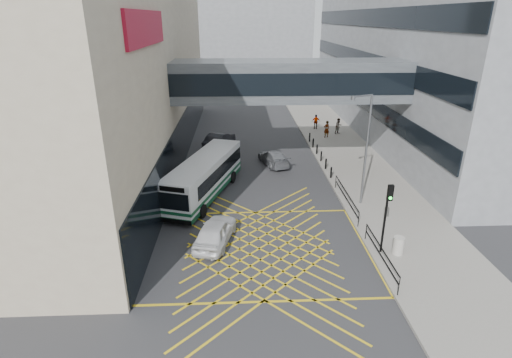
{
  "coord_description": "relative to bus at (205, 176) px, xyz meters",
  "views": [
    {
      "loc": [
        -1.06,
        -19.2,
        12.05
      ],
      "look_at": [
        0.0,
        4.0,
        2.6
      ],
      "focal_mm": 28.0,
      "sensor_mm": 36.0,
      "label": 1
    }
  ],
  "objects": [
    {
      "name": "street_lamp",
      "position": [
        10.63,
        -2.27,
        2.9
      ],
      "size": [
        1.62,
        0.88,
        7.46
      ],
      "rotation": [
        0.0,
        0.0,
        0.42
      ],
      "color": "slate",
      "rests_on": "pavement"
    },
    {
      "name": "pedestrian_c",
      "position": [
        11.3,
        17.45,
        -0.52
      ],
      "size": [
        1.02,
        0.57,
        1.65
      ],
      "primitive_type": "imported",
      "rotation": [
        0.0,
        0.0,
        3.03
      ],
      "color": "gray",
      "rests_on": "pavement"
    },
    {
      "name": "box_junction",
      "position": [
        3.5,
        -7.49,
        -1.5
      ],
      "size": [
        12.0,
        9.0,
        0.01
      ],
      "color": "gold",
      "rests_on": "ground"
    },
    {
      "name": "kerb_railings",
      "position": [
        9.65,
        -5.71,
        -0.62
      ],
      "size": [
        0.05,
        12.54,
        1.0
      ],
      "color": "black",
      "rests_on": "pavement"
    },
    {
      "name": "traffic_light",
      "position": [
        10.11,
        -8.43,
        1.29
      ],
      "size": [
        0.28,
        0.46,
        4.04
      ],
      "rotation": [
        0.0,
        0.0,
        0.02
      ],
      "color": "black",
      "rests_on": "pavement"
    },
    {
      "name": "pavement",
      "position": [
        12.5,
        7.51,
        -1.42
      ],
      "size": [
        6.0,
        54.0,
        0.16
      ],
      "primitive_type": "cube",
      "color": "gray",
      "rests_on": "ground"
    },
    {
      "name": "pedestrian_b",
      "position": [
        13.4,
        15.35,
        -0.49
      ],
      "size": [
        0.96,
        0.82,
        1.7
      ],
      "primitive_type": "imported",
      "rotation": [
        0.0,
        0.0,
        0.5
      ],
      "color": "gray",
      "rests_on": "pavement"
    },
    {
      "name": "car_white",
      "position": [
        1.03,
        -6.72,
        -0.77
      ],
      "size": [
        2.92,
        4.92,
        1.47
      ],
      "primitive_type": "imported",
      "rotation": [
        0.0,
        0.0,
        2.9
      ],
      "color": "silver",
      "rests_on": "ground"
    },
    {
      "name": "building_far",
      "position": [
        1.5,
        52.51,
        7.5
      ],
      "size": [
        28.0,
        16.0,
        18.0
      ],
      "primitive_type": "cube",
      "color": "gray",
      "rests_on": "ground"
    },
    {
      "name": "litter_bin",
      "position": [
        10.94,
        -8.57,
        -0.84
      ],
      "size": [
        0.58,
        0.58,
        1.0
      ],
      "primitive_type": "cylinder",
      "color": "#ADA89E",
      "rests_on": "pavement"
    },
    {
      "name": "building_whsmith",
      "position": [
        -14.48,
        8.51,
        6.49
      ],
      "size": [
        24.17,
        42.0,
        16.0
      ],
      "color": "#BAAB90",
      "rests_on": "ground"
    },
    {
      "name": "ground",
      "position": [
        3.5,
        -7.49,
        -1.5
      ],
      "size": [
        120.0,
        120.0,
        0.0
      ],
      "primitive_type": "plane",
      "color": "#333335"
    },
    {
      "name": "skybridge",
      "position": [
        6.5,
        4.51,
        6.0
      ],
      "size": [
        20.0,
        4.1,
        3.0
      ],
      "color": "#494E54",
      "rests_on": "ground"
    },
    {
      "name": "building_right",
      "position": [
        27.49,
        16.51,
        8.5
      ],
      "size": [
        24.09,
        44.0,
        20.0
      ],
      "color": "gray",
      "rests_on": "ground"
    },
    {
      "name": "car_dark",
      "position": [
        0.56,
        11.36,
        -0.73
      ],
      "size": [
        3.58,
        5.29,
        1.54
      ],
      "primitive_type": "imported",
      "rotation": [
        0.0,
        0.0,
        2.77
      ],
      "color": "black",
      "rests_on": "ground"
    },
    {
      "name": "pedestrian_a",
      "position": [
        11.78,
        13.96,
        -0.45
      ],
      "size": [
        0.85,
        0.74,
        1.78
      ],
      "primitive_type": "imported",
      "rotation": [
        0.0,
        0.0,
        3.53
      ],
      "color": "gray",
      "rests_on": "pavement"
    },
    {
      "name": "car_silver",
      "position": [
        5.49,
        6.23,
        -0.84
      ],
      "size": [
        2.91,
        4.58,
        1.32
      ],
      "primitive_type": "imported",
      "rotation": [
        0.0,
        0.0,
        3.43
      ],
      "color": "gray",
      "rests_on": "ground"
    },
    {
      "name": "bollards",
      "position": [
        9.75,
        7.51,
        -0.89
      ],
      "size": [
        0.14,
        10.14,
        0.9
      ],
      "color": "black",
      "rests_on": "pavement"
    },
    {
      "name": "bus",
      "position": [
        0.0,
        0.0,
        0.0
      ],
      "size": [
        5.26,
        10.22,
        2.8
      ],
      "rotation": [
        0.0,
        0.0,
        -0.31
      ],
      "color": "silver",
      "rests_on": "ground"
    }
  ]
}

